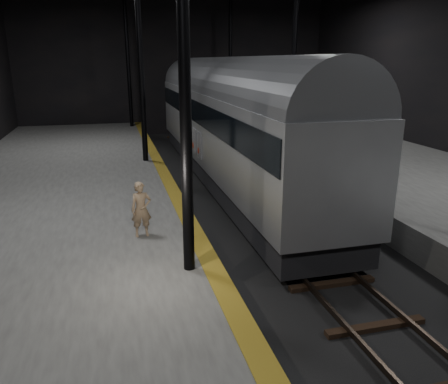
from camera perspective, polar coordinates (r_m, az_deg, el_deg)
name	(u,v)px	position (r m, az deg, el deg)	size (l,w,h in m)	color
ground	(277,231)	(15.41, 6.91, -5.07)	(44.00, 44.00, 0.00)	black
platform_left	(47,239)	(14.41, -22.16, -5.70)	(9.00, 43.80, 1.00)	#4B4B48
tactile_strip	(184,212)	(14.23, -5.23, -2.57)	(0.50, 43.80, 0.01)	brown
track	(277,229)	(15.38, 6.92, -4.84)	(2.40, 43.00, 0.24)	#3F3328
train	(228,116)	(20.73, 0.51, 9.86)	(3.21, 21.44, 5.73)	#ABADB3
woman	(141,209)	(12.24, -10.76, -2.25)	(0.57, 0.37, 1.55)	#9C7F60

